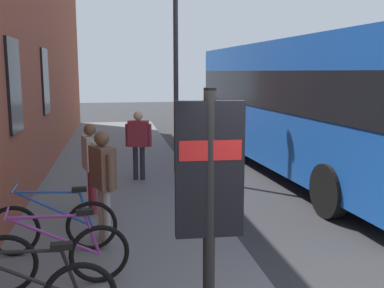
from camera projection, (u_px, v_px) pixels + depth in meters
The scene contains 11 objects.
ground at pixel (255, 201), 9.12m from camera, with size 60.00×60.00×0.00m, color #2D2D30.
sidewalk_pavement at pixel (119, 180), 10.59m from camera, with size 24.00×3.50×0.12m, color slate.
station_facade at pixel (27, 11), 10.55m from camera, with size 22.00×0.65×8.14m.
bicycle_by_door at pixel (54, 257), 5.14m from camera, with size 0.48×1.76×0.97m.
bicycle_beside_lamp at pixel (54, 226), 6.15m from camera, with size 0.48×1.77×0.97m.
transit_info_sign at pixel (209, 189), 3.53m from camera, with size 0.11×0.55×2.40m.
city_bus at pixel (305, 100), 11.27m from camera, with size 10.62×3.09×3.35m.
pedestrian_by_facade at pixel (138, 138), 10.27m from camera, with size 0.33×0.60×1.62m.
pedestrian_crossing_street at pixel (103, 174), 6.53m from camera, with size 0.58×0.42×1.67m.
pedestrian_near_bus at pixel (91, 159), 7.85m from camera, with size 0.60×0.35×1.62m.
street_lamp at pixel (176, 43), 10.72m from camera, with size 0.28×0.28×5.44m.
Camera 1 is at (-2.45, 1.81, 2.64)m, focal length 41.33 mm.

